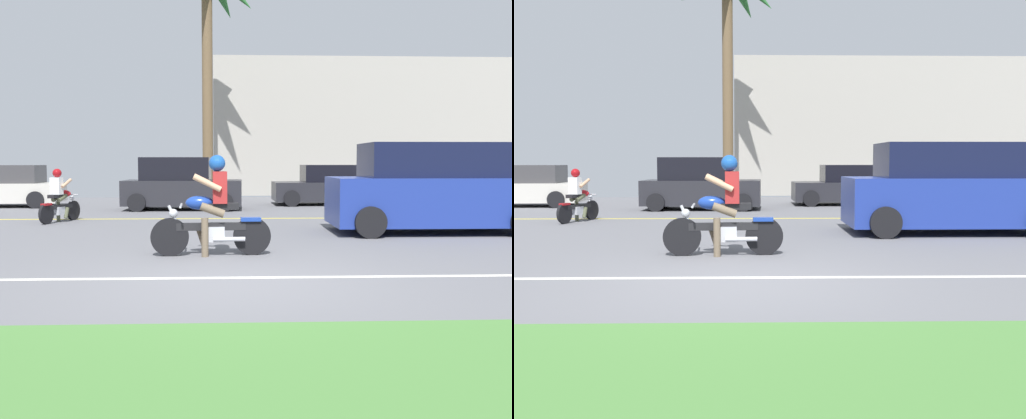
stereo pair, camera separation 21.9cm
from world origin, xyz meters
TOP-DOWN VIEW (x-y plane):
  - ground at (0.00, 3.00)m, footprint 56.00×30.00m
  - grass_median at (0.00, -4.10)m, footprint 56.00×3.80m
  - lane_line_near at (0.00, 0.18)m, footprint 50.40×0.12m
  - lane_line_far at (0.00, 8.32)m, footprint 50.40×0.12m
  - motorcyclist at (-0.32, 2.07)m, footprint 1.95×0.64m
  - suv_nearby at (4.38, 5.05)m, footprint 4.60×2.12m
  - parked_car_1 at (-1.59, 11.46)m, footprint 3.76×1.97m
  - parked_car_2 at (3.50, 13.41)m, footprint 3.87×2.05m
  - parked_car_3 at (8.29, 12.56)m, footprint 3.73×1.92m
  - palm_tree_0 at (-0.88, 15.65)m, footprint 4.08×4.10m
  - motorcyclist_distant at (-4.33, 7.57)m, footprint 0.70×1.54m
  - building_far at (6.57, 21.00)m, footprint 14.66×4.00m

SIDE VIEW (x-z plane):
  - ground at x=0.00m, z-range -0.04..0.00m
  - lane_line_near at x=0.00m, z-range 0.00..0.01m
  - lane_line_far at x=0.00m, z-range 0.00..0.01m
  - grass_median at x=0.00m, z-range 0.00..0.06m
  - motorcyclist_distant at x=-4.33m, z-range -0.10..1.25m
  - parked_car_2 at x=3.50m, z-range -0.04..1.37m
  - motorcyclist at x=-0.32m, z-range -0.13..1.50m
  - parked_car_3 at x=8.29m, z-range -0.05..1.44m
  - parked_car_1 at x=-1.59m, z-range -0.06..1.60m
  - suv_nearby at x=4.38m, z-range -0.03..1.89m
  - building_far at x=6.57m, z-range 0.00..6.23m
  - palm_tree_0 at x=-0.88m, z-range 3.08..12.22m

